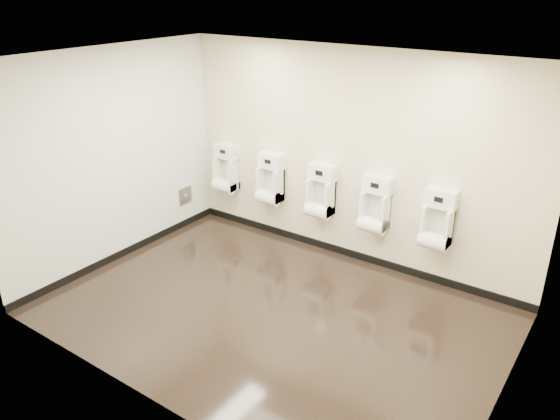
# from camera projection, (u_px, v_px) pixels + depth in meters

# --- Properties ---
(ground) EXTENTS (5.00, 3.50, 0.00)m
(ground) POSITION_uv_depth(u_px,v_px,m) (271.00, 313.00, 6.24)
(ground) COLOR black
(ground) RESTS_ON ground
(ceiling) EXTENTS (5.00, 3.50, 0.00)m
(ceiling) POSITION_uv_depth(u_px,v_px,m) (270.00, 63.00, 5.14)
(ceiling) COLOR silver
(back_wall) EXTENTS (5.00, 0.02, 2.80)m
(back_wall) POSITION_uv_depth(u_px,v_px,m) (350.00, 158.00, 7.01)
(back_wall) COLOR beige
(back_wall) RESTS_ON ground
(front_wall) EXTENTS (5.00, 0.02, 2.80)m
(front_wall) POSITION_uv_depth(u_px,v_px,m) (143.00, 267.00, 4.37)
(front_wall) COLOR beige
(front_wall) RESTS_ON ground
(left_wall) EXTENTS (0.02, 3.50, 2.80)m
(left_wall) POSITION_uv_depth(u_px,v_px,m) (113.00, 158.00, 7.01)
(left_wall) COLOR beige
(left_wall) RESTS_ON ground
(right_wall) EXTENTS (0.02, 3.50, 2.80)m
(right_wall) POSITION_uv_depth(u_px,v_px,m) (523.00, 267.00, 4.37)
(right_wall) COLOR beige
(right_wall) RESTS_ON ground
(tile_overlay_left) EXTENTS (0.01, 3.50, 2.80)m
(tile_overlay_left) POSITION_uv_depth(u_px,v_px,m) (114.00, 158.00, 7.01)
(tile_overlay_left) COLOR silver
(tile_overlay_left) RESTS_ON ground
(skirting_back) EXTENTS (5.00, 0.02, 0.10)m
(skirting_back) POSITION_uv_depth(u_px,v_px,m) (345.00, 252.00, 7.53)
(skirting_back) COLOR black
(skirting_back) RESTS_ON ground
(skirting_left) EXTENTS (0.02, 3.50, 0.10)m
(skirting_left) POSITION_uv_depth(u_px,v_px,m) (126.00, 251.00, 7.53)
(skirting_left) COLOR black
(skirting_left) RESTS_ON ground
(access_panel) EXTENTS (0.04, 0.25, 0.25)m
(access_panel) POSITION_uv_depth(u_px,v_px,m) (185.00, 195.00, 8.26)
(access_panel) COLOR #9E9EA3
(access_panel) RESTS_ON left_wall
(urinal_0) EXTENTS (0.39, 0.29, 0.72)m
(urinal_0) POSITION_uv_depth(u_px,v_px,m) (226.00, 172.00, 8.19)
(urinal_0) COLOR silver
(urinal_0) RESTS_ON back_wall
(urinal_1) EXTENTS (0.39, 0.29, 0.72)m
(urinal_1) POSITION_uv_depth(u_px,v_px,m) (270.00, 183.00, 7.76)
(urinal_1) COLOR silver
(urinal_1) RESTS_ON back_wall
(urinal_2) EXTENTS (0.39, 0.29, 0.72)m
(urinal_2) POSITION_uv_depth(u_px,v_px,m) (320.00, 195.00, 7.32)
(urinal_2) COLOR silver
(urinal_2) RESTS_ON back_wall
(urinal_3) EXTENTS (0.39, 0.29, 0.72)m
(urinal_3) POSITION_uv_depth(u_px,v_px,m) (375.00, 208.00, 6.89)
(urinal_3) COLOR silver
(urinal_3) RESTS_ON back_wall
(urinal_4) EXTENTS (0.39, 0.29, 0.72)m
(urinal_4) POSITION_uv_depth(u_px,v_px,m) (437.00, 224.00, 6.46)
(urinal_4) COLOR silver
(urinal_4) RESTS_ON back_wall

